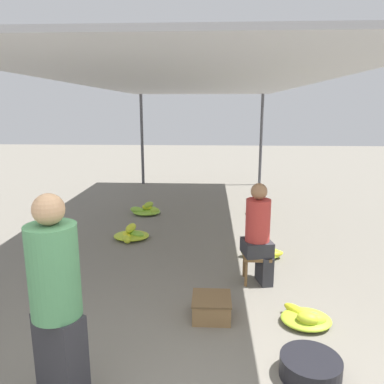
{
  "coord_description": "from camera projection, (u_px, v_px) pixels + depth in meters",
  "views": [
    {
      "loc": [
        0.29,
        -1.86,
        2.14
      ],
      "look_at": [
        0.0,
        3.74,
        0.88
      ],
      "focal_mm": 35.0,
      "sensor_mm": 36.0,
      "label": 1
    }
  ],
  "objects": [
    {
      "name": "vendor_foreground",
      "position": [
        57.0,
        303.0,
        2.56
      ],
      "size": [
        0.46,
        0.46,
        1.61
      ],
      "color": "#2D2D33",
      "rests_on": "ground"
    },
    {
      "name": "basin_black",
      "position": [
        310.0,
        367.0,
        3.03
      ],
      "size": [
        0.49,
        0.49,
        0.17
      ],
      "color": "black",
      "rests_on": "ground"
    },
    {
      "name": "banana_pile_right_2",
      "position": [
        257.0,
        209.0,
        7.71
      ],
      "size": [
        0.4,
        0.5,
        0.22
      ],
      "color": "#BACF2B",
      "rests_on": "ground"
    },
    {
      "name": "vendor_seated",
      "position": [
        259.0,
        232.0,
        4.58
      ],
      "size": [
        0.4,
        0.4,
        1.27
      ],
      "color": "#2D2D33",
      "rests_on": "ground"
    },
    {
      "name": "banana_pile_right_1",
      "position": [
        262.0,
        250.0,
        5.53
      ],
      "size": [
        0.65,
        0.52,
        0.22
      ],
      "color": "#7DB636",
      "rests_on": "ground"
    },
    {
      "name": "banana_pile_right_0",
      "position": [
        307.0,
        319.0,
        3.77
      ],
      "size": [
        0.51,
        0.48,
        0.18
      ],
      "color": "yellow",
      "rests_on": "ground"
    },
    {
      "name": "crate_near",
      "position": [
        211.0,
        307.0,
        3.89
      ],
      "size": [
        0.4,
        0.4,
        0.23
      ],
      "color": "olive",
      "rests_on": "ground"
    },
    {
      "name": "stool",
      "position": [
        256.0,
        259.0,
        4.66
      ],
      "size": [
        0.34,
        0.34,
        0.37
      ],
      "color": "brown",
      "rests_on": "ground"
    },
    {
      "name": "canopy_tarp",
      "position": [
        194.0,
        83.0,
        6.11
      ],
      "size": [
        3.74,
        8.78,
        0.04
      ],
      "primitive_type": "cube",
      "color": "#B2B2B7",
      "rests_on": "canopy_post_front_left"
    },
    {
      "name": "canopy_post_back_left",
      "position": [
        142.0,
        140.0,
        10.56
      ],
      "size": [
        0.08,
        0.08,
        2.51
      ],
      "primitive_type": "cylinder",
      "color": "#4C4C51",
      "rests_on": "ground"
    },
    {
      "name": "banana_pile_left_1",
      "position": [
        147.0,
        210.0,
        7.69
      ],
      "size": [
        0.66,
        0.49,
        0.26
      ],
      "color": "#94BF32",
      "rests_on": "ground"
    },
    {
      "name": "canopy_post_back_right",
      "position": [
        261.0,
        140.0,
        10.39
      ],
      "size": [
        0.08,
        0.08,
        2.51
      ],
      "primitive_type": "cylinder",
      "color": "#4C4C51",
      "rests_on": "ground"
    },
    {
      "name": "banana_pile_left_0",
      "position": [
        131.0,
        235.0,
        6.24
      ],
      "size": [
        0.59,
        0.62,
        0.25
      ],
      "color": "#C7D429",
      "rests_on": "ground"
    }
  ]
}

